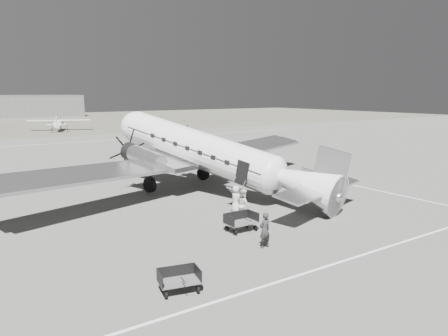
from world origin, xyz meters
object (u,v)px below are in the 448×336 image
Objects in this scene: baggage_cart_near at (241,222)px; baggage_cart_far at (179,281)px; passenger at (236,199)px; ramp_agent at (244,205)px; dc3_airliner at (208,155)px; light_plane_right at (59,124)px; hangar_main at (7,106)px; ground_crew at (265,230)px.

baggage_cart_far is (-6.20, -4.53, -0.05)m from baggage_cart_near.
baggage_cart_near is 1.11× the size of baggage_cart_far.
baggage_cart_far is at bearing 132.61° from passenger.
baggage_cart_near is 2.05m from ramp_agent.
light_plane_right is at bearing 68.81° from dc3_airliner.
dc3_airliner is at bearing 66.60° from baggage_cart_far.
light_plane_right is 6.67× the size of baggage_cart_near.
hangar_main is 57.76m from light_plane_right.
passenger is (2.50, 5.78, -0.02)m from ground_crew.
baggage_cart_near is (-3.24, -8.37, -2.35)m from dc3_airliner.
ramp_agent is at bearing -122.48° from dc3_airliner.
hangar_main is 119.78m from dc3_airliner.
light_plane_right is 70.82m from baggage_cart_near.
baggage_cart_near is at bearing 162.86° from ramp_agent.
baggage_cart_far is at bearing -143.42° from baggage_cart_near.
light_plane_right reaches higher than ramp_agent.
baggage_cart_far is at bearing -81.69° from light_plane_right.
ramp_agent is (1.31, 1.52, 0.43)m from baggage_cart_near.
baggage_cart_near is at bearing 48.93° from baggage_cart_far.
baggage_cart_far is 11.17m from passenger.
ground_crew is 6.29m from passenger.
ground_crew is (-8.66, -73.00, -0.35)m from light_plane_right.
ground_crew is at bearing 179.20° from ramp_agent.
hangar_main reaches higher than passenger.
baggage_cart_far is (-14.29, -74.88, -0.77)m from light_plane_right.
dc3_airliner is 17.80× the size of passenger.
baggage_cart_far is 0.94× the size of passenger.
baggage_cart_far is at bearing 16.57° from ground_crew.
hangar_main is 125.09m from passenger.
ground_crew is at bearing -125.84° from dc3_airliner.
ground_crew is at bearing -101.82° from baggage_cart_near.
passenger is (-6.16, -67.22, -0.37)m from light_plane_right.
light_plane_right reaches higher than passenger.
hangar_main is 24.32× the size of ground_crew.
dc3_airliner reaches higher than passenger.
baggage_cart_far is at bearing -142.95° from dc3_airliner.
hangar_main is 25.01× the size of passenger.
baggage_cart_near is at bearing -93.30° from hangar_main.
dc3_airliner is 16.16m from baggage_cart_far.
hangar_main is at bearing -95.41° from ground_crew.
dc3_airliner is at bearing -75.35° from light_plane_right.
ramp_agent reaches higher than baggage_cart_far.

